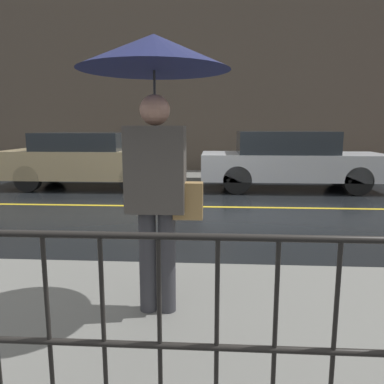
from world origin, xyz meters
name	(u,v)px	position (x,y,z in m)	size (l,w,h in m)	color
ground_plane	(195,207)	(0.00, 0.00, 0.00)	(80.00, 80.00, 0.00)	black
sidewalk_near	(163,328)	(0.00, -4.98, 0.06)	(28.00, 2.65, 0.13)	slate
sidewalk_far	(203,176)	(0.00, 4.66, 0.06)	(28.00, 2.00, 0.13)	slate
lane_marking	(195,207)	(0.00, 0.00, 0.00)	(25.20, 0.12, 0.01)	gold
building_storefront	(204,81)	(0.00, 5.81, 3.26)	(28.00, 0.30, 6.53)	#4C4238
railing_foreground	(131,311)	(0.00, -6.05, 0.78)	(12.00, 0.04, 1.06)	black
pedestrian	(155,93)	(-0.06, -4.79, 1.94)	(1.18, 1.18, 2.25)	#333338
car_tan	(88,159)	(-3.11, 2.37, 0.79)	(4.46, 1.80, 1.52)	tan
car_silver	(290,160)	(2.39, 2.37, 0.80)	(4.78, 1.76, 1.56)	#B2B5BA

